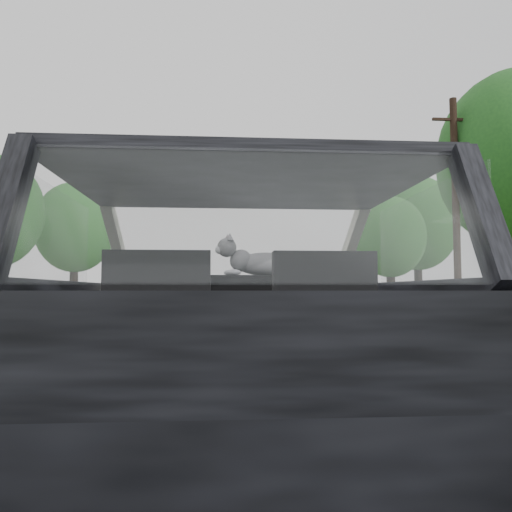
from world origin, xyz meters
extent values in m
plane|color=#28282B|center=(0.00, 0.00, 0.00)|extent=(140.00, 140.00, 0.00)
cube|color=black|center=(0.00, 0.00, 0.72)|extent=(1.80, 4.00, 1.45)
cube|color=black|center=(0.00, 0.62, 0.85)|extent=(1.58, 0.45, 0.30)
cube|color=black|center=(-0.40, -0.29, 0.88)|extent=(0.50, 0.72, 0.42)
cube|color=black|center=(0.40, -0.29, 0.88)|extent=(0.50, 0.72, 0.42)
torus|color=black|center=(-0.40, 0.33, 0.92)|extent=(0.36, 0.36, 0.04)
ellipsoid|color=gray|center=(0.22, 0.65, 1.09)|extent=(0.66, 0.34, 0.28)
cube|color=gray|center=(4.30, 10.00, 0.58)|extent=(0.05, 90.00, 0.32)
imported|color=#9098A7|center=(-1.08, 20.59, 0.79)|extent=(2.15, 4.88, 1.57)
cube|color=#1A5E2C|center=(6.58, 20.89, 1.16)|extent=(0.46, 0.89, 2.32)
cylinder|color=#30211B|center=(8.61, 14.92, 4.06)|extent=(0.29, 0.29, 8.12)
camera|label=1|loc=(-0.11, -2.79, 0.90)|focal=35.00mm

